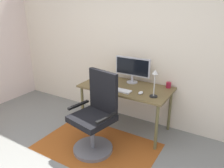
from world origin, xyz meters
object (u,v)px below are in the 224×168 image
object	(u,v)px
computer_mouse	(141,93)
keyboard	(117,90)
monitor	(133,68)
desk_lamp	(155,80)
coffee_cup	(169,85)
desk	(126,91)
cell_phone	(98,82)
office_chair	(96,119)

from	to	relation	value
computer_mouse	keyboard	bearing A→B (deg)	-172.34
monitor	desk_lamp	xyz separation A→B (m)	(0.51, -0.38, -0.00)
monitor	coffee_cup	bearing A→B (deg)	6.75
computer_mouse	coffee_cup	bearing A→B (deg)	59.21
desk	cell_phone	size ratio (longest dim) A/B	9.87
desk	desk_lamp	world-z (taller)	desk_lamp
office_chair	cell_phone	bearing A→B (deg)	133.37
computer_mouse	office_chair	distance (m)	0.73
keyboard	desk	bearing A→B (deg)	79.35
monitor	cell_phone	distance (m)	0.61
computer_mouse	cell_phone	distance (m)	0.79
desk	coffee_cup	distance (m)	0.65
keyboard	cell_phone	distance (m)	0.45
desk	cell_phone	distance (m)	0.49
keyboard	computer_mouse	world-z (taller)	computer_mouse
desk_lamp	computer_mouse	bearing A→B (deg)	179.24
desk	desk_lamp	xyz separation A→B (m)	(0.51, -0.16, 0.32)
desk	keyboard	xyz separation A→B (m)	(-0.04, -0.20, 0.08)
computer_mouse	desk_lamp	distance (m)	0.30
desk_lamp	cell_phone	bearing A→B (deg)	175.30
desk	keyboard	distance (m)	0.22
keyboard	coffee_cup	world-z (taller)	coffee_cup
desk	desk_lamp	distance (m)	0.62
monitor	keyboard	world-z (taller)	monitor
office_chair	monitor	bearing A→B (deg)	96.06
coffee_cup	office_chair	size ratio (longest dim) A/B	0.08
desk_lamp	office_chair	world-z (taller)	desk_lamp
monitor	cell_phone	xyz separation A→B (m)	(-0.47, -0.29, -0.24)
monitor	keyboard	xyz separation A→B (m)	(-0.04, -0.42, -0.24)
keyboard	coffee_cup	bearing A→B (deg)	38.37
monitor	keyboard	size ratio (longest dim) A/B	1.36
monitor	desk_lamp	world-z (taller)	monitor
desk	cell_phone	bearing A→B (deg)	-170.62
office_chair	desk	bearing A→B (deg)	94.43
computer_mouse	desk_lamp	size ratio (longest dim) A/B	0.27
cell_phone	office_chair	world-z (taller)	office_chair
desk	computer_mouse	size ratio (longest dim) A/B	13.28
keyboard	coffee_cup	distance (m)	0.79
keyboard	cell_phone	xyz separation A→B (m)	(-0.44, 0.13, -0.00)
cell_phone	monitor	bearing A→B (deg)	27.10
monitor	coffee_cup	xyz separation A→B (m)	(0.58, 0.07, -0.21)
keyboard	desk_lamp	world-z (taller)	desk_lamp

